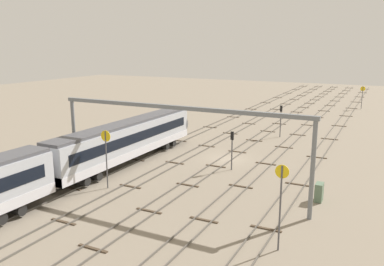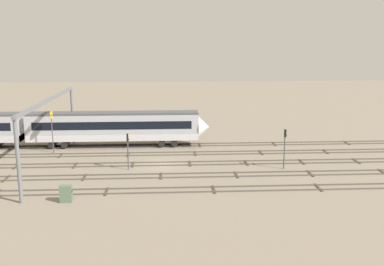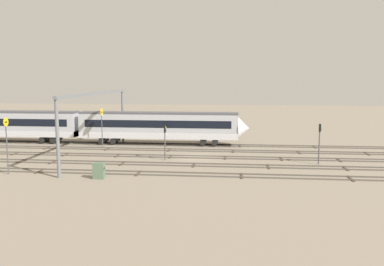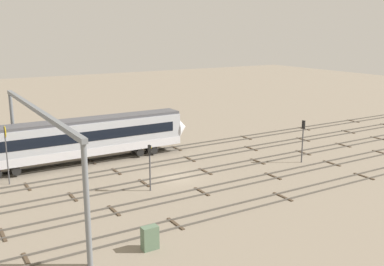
# 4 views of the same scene
# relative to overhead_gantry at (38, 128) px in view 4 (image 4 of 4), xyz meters

# --- Properties ---
(ground_plane) EXTENTS (211.69, 211.69, 0.00)m
(ground_plane) POSITION_rel_overhead_gantry_xyz_m (13.01, 0.11, -6.56)
(ground_plane) COLOR gray
(track_near_foreground) EXTENTS (195.69, 2.40, 0.16)m
(track_near_foreground) POSITION_rel_overhead_gantry_xyz_m (13.01, -9.52, -6.49)
(track_near_foreground) COLOR #59544C
(track_near_foreground) RESTS_ON ground
(track_second_near) EXTENTS (195.69, 2.40, 0.16)m
(track_second_near) POSITION_rel_overhead_gantry_xyz_m (13.01, -4.70, -6.49)
(track_second_near) COLOR #59544C
(track_second_near) RESTS_ON ground
(track_middle) EXTENTS (195.69, 2.40, 0.16)m
(track_middle) POSITION_rel_overhead_gantry_xyz_m (13.01, 0.11, -6.49)
(track_middle) COLOR #59544C
(track_middle) RESTS_ON ground
(track_second_far) EXTENTS (195.69, 2.40, 0.16)m
(track_second_far) POSITION_rel_overhead_gantry_xyz_m (13.01, 4.92, -6.49)
(track_second_far) COLOR #59544C
(track_second_far) RESTS_ON ground
(track_with_train) EXTENTS (195.69, 2.40, 0.16)m
(track_with_train) POSITION_rel_overhead_gantry_xyz_m (13.01, 9.73, -6.49)
(track_with_train) COLOR #59544C
(track_with_train) RESTS_ON ground
(overhead_gantry) EXTENTS (0.40, 24.73, 8.28)m
(overhead_gantry) POSITION_rel_overhead_gantry_xyz_m (0.00, 0.00, 0.00)
(overhead_gantry) COLOR slate
(overhead_gantry) RESTS_ON ground
(speed_sign_far_trackside) EXTENTS (0.14, 1.08, 5.68)m
(speed_sign_far_trackside) POSITION_rel_overhead_gantry_xyz_m (-1.62, 6.63, -2.76)
(speed_sign_far_trackside) COLOR #4C4C51
(speed_sign_far_trackside) RESTS_ON ground
(signal_light_trackside_approach) EXTENTS (0.31, 0.32, 4.76)m
(signal_light_trackside_approach) POSITION_rel_overhead_gantry_xyz_m (27.50, -2.61, -3.46)
(signal_light_trackside_approach) COLOR #4C4C51
(signal_light_trackside_approach) RESTS_ON ground
(signal_light_trackside_departure) EXTENTS (0.31, 0.32, 4.32)m
(signal_light_trackside_departure) POSITION_rel_overhead_gantry_xyz_m (9.16, -1.93, -3.72)
(signal_light_trackside_departure) COLOR #4C4C51
(signal_light_trackside_departure) RESTS_ON ground
(relay_cabinet) EXTENTS (1.14, 0.64, 1.64)m
(relay_cabinet) POSITION_rel_overhead_gantry_xyz_m (4.17, -12.08, -5.74)
(relay_cabinet) COLOR #597259
(relay_cabinet) RESTS_ON ground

